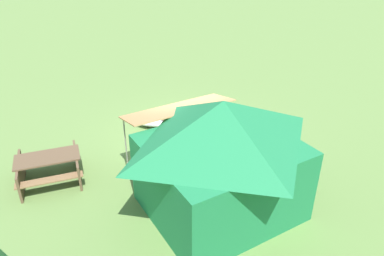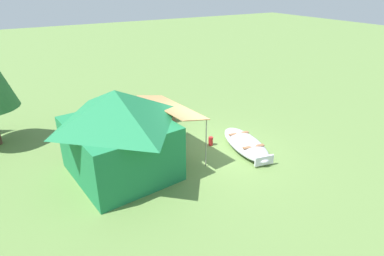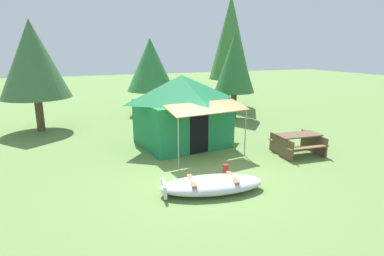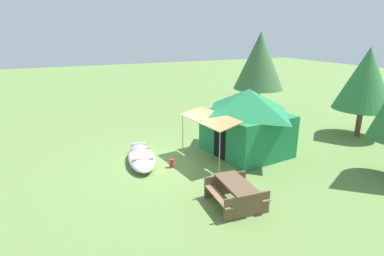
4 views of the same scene
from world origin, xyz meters
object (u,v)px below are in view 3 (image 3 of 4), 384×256
object	(u,v)px
picnic_table	(298,142)
pine_tree_back_left	(230,38)
cooler_box	(193,146)
canvas_cabin_tent	(182,109)
pine_tree_side	(235,62)
pine_tree_far_center	(33,59)
fuel_can	(226,170)
pine_tree_back_right	(150,65)
beached_rowboat	(212,185)

from	to	relation	value
picnic_table	pine_tree_back_left	xyz separation A→B (m)	(2.41, 9.81, 4.04)
cooler_box	pine_tree_back_left	bearing A→B (deg)	53.76
canvas_cabin_tent	pine_tree_back_left	distance (m)	9.73
pine_tree_side	pine_tree_far_center	bearing A→B (deg)	173.88
picnic_table	cooler_box	bearing A→B (deg)	152.49
canvas_cabin_tent	pine_tree_far_center	size ratio (longest dim) A/B	0.85
fuel_can	pine_tree_side	xyz separation A→B (m)	(4.20, 7.03, 2.94)
pine_tree_back_right	fuel_can	bearing A→B (deg)	-91.73
beached_rowboat	cooler_box	distance (m)	3.63
beached_rowboat	pine_tree_far_center	xyz separation A→B (m)	(-4.73, 9.03, 3.12)
cooler_box	pine_tree_back_right	size ratio (longest dim) A/B	0.11
picnic_table	beached_rowboat	bearing A→B (deg)	-158.41
picnic_table	pine_tree_far_center	distance (m)	12.00
canvas_cabin_tent	cooler_box	distance (m)	1.60
pine_tree_back_right	beached_rowboat	bearing A→B (deg)	-96.41
canvas_cabin_tent	picnic_table	bearing A→B (deg)	-37.73
pine_tree_back_right	pine_tree_far_center	xyz separation A→B (m)	(-5.96, -1.94, 0.43)
fuel_can	pine_tree_back_right	xyz separation A→B (m)	(0.30, 10.03, 2.74)
beached_rowboat	picnic_table	xyz separation A→B (m)	(4.35, 1.72, 0.24)
fuel_can	pine_tree_back_left	world-z (taller)	pine_tree_back_left
pine_tree_far_center	picnic_table	bearing A→B (deg)	-38.83
picnic_table	cooler_box	size ratio (longest dim) A/B	3.50
picnic_table	fuel_can	bearing A→B (deg)	-167.16
beached_rowboat	picnic_table	size ratio (longest dim) A/B	1.75
beached_rowboat	fuel_can	world-z (taller)	beached_rowboat
beached_rowboat	pine_tree_far_center	world-z (taller)	pine_tree_far_center
pine_tree_back_right	pine_tree_side	bearing A→B (deg)	-37.56
beached_rowboat	fuel_can	xyz separation A→B (m)	(0.93, 0.94, -0.06)
picnic_table	cooler_box	xyz separation A→B (m)	(-3.46, 1.80, -0.28)
beached_rowboat	pine_tree_back_left	distance (m)	14.04
cooler_box	fuel_can	xyz separation A→B (m)	(0.04, -2.58, -0.02)
fuel_can	pine_tree_back_left	xyz separation A→B (m)	(5.83, 10.59, 4.34)
cooler_box	picnic_table	bearing A→B (deg)	-27.51
pine_tree_back_right	picnic_table	bearing A→B (deg)	-71.38
picnic_table	pine_tree_back_left	world-z (taller)	pine_tree_back_left
canvas_cabin_tent	pine_tree_far_center	xyz separation A→B (m)	(-5.51, 4.54, 1.88)
canvas_cabin_tent	pine_tree_back_left	xyz separation A→B (m)	(5.98, 7.05, 3.04)
beached_rowboat	pine_tree_side	xyz separation A→B (m)	(5.13, 7.97, 2.88)
canvas_cabin_tent	cooler_box	xyz separation A→B (m)	(0.11, -0.96, -1.27)
pine_tree_back_right	pine_tree_far_center	size ratio (longest dim) A/B	0.87
pine_tree_back_left	pine_tree_back_right	bearing A→B (deg)	-174.22
fuel_can	pine_tree_side	distance (m)	8.70
picnic_table	fuel_can	size ratio (longest dim) A/B	5.10
canvas_cabin_tent	cooler_box	bearing A→B (deg)	-83.44
cooler_box	fuel_can	distance (m)	2.58
picnic_table	pine_tree_far_center	bearing A→B (deg)	141.17
cooler_box	pine_tree_back_right	distance (m)	7.94
cooler_box	pine_tree_far_center	xyz separation A→B (m)	(-5.62, 5.51, 3.15)
cooler_box	beached_rowboat	bearing A→B (deg)	-104.21
pine_tree_back_left	pine_tree_back_right	xyz separation A→B (m)	(-5.53, -0.56, -1.60)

